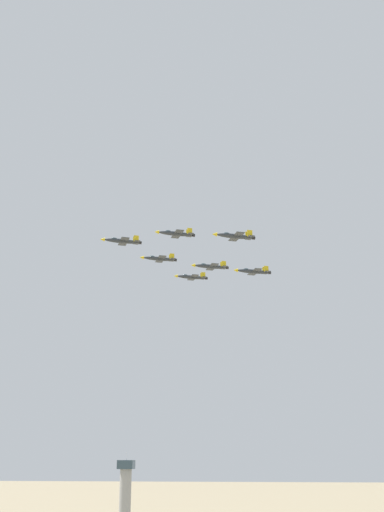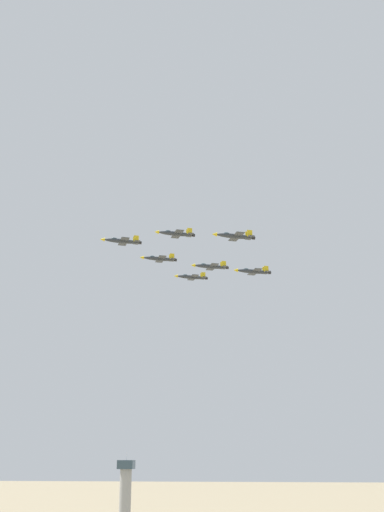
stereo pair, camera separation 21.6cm
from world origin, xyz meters
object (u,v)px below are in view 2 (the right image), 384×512
object	(u,v)px
jet_left_wingman	(176,234)
jet_left_outer	(234,236)
jet_right_wingman	(159,259)
jet_trailing	(253,271)
jet_slot_rear	(211,266)
jet_lead	(122,241)
control_tower	(125,498)
jet_right_outer	(191,277)

from	to	relation	value
jet_left_wingman	jet_left_outer	size ratio (longest dim) A/B	0.97
jet_right_wingman	jet_trailing	xyz separation A→B (m)	(1.90, 38.21, -7.13)
jet_right_wingman	jet_slot_rear	size ratio (longest dim) A/B	1.01
jet_right_wingman	jet_trailing	world-z (taller)	jet_right_wingman
jet_lead	jet_right_wingman	xyz separation A→B (m)	(-20.12, 11.36, -1.02)
jet_lead	jet_left_outer	distance (m)	46.51
jet_right_wingman	jet_left_outer	world-z (taller)	jet_right_wingman
jet_lead	jet_trailing	size ratio (longest dim) A/B	1.01
jet_lead	jet_slot_rear	size ratio (longest dim) A/B	1.04
jet_lead	jet_trailing	distance (m)	53.43
jet_slot_rear	jet_trailing	world-z (taller)	jet_slot_rear
control_tower	jet_left_wingman	distance (m)	101.26
jet_right_outer	jet_slot_rear	world-z (taller)	jet_right_outer
jet_left_outer	jet_right_outer	xyz separation A→B (m)	(-56.18, -20.64, 1.88)
control_tower	jet_trailing	size ratio (longest dim) A/B	2.14
jet_left_outer	jet_trailing	bearing A→B (deg)	-120.95
jet_slot_rear	jet_trailing	distance (m)	17.62
control_tower	jet_right_wingman	xyz separation A→B (m)	(6.23, 12.27, 92.22)
jet_lead	jet_left_outer	world-z (taller)	jet_lead
jet_slot_rear	jet_trailing	xyz separation A→B (m)	(-6.07, 16.52, -0.70)
jet_right_wingman	jet_left_outer	bearing A→B (deg)	111.96
jet_right_wingman	jet_slot_rear	bearing A→B (deg)	140.18
jet_left_outer	control_tower	bearing A→B (deg)	-64.34
jet_left_outer	jet_slot_rear	world-z (taller)	jet_left_outer
jet_lead	jet_left_wingman	xyz separation A→B (m)	(7.97, 21.68, -0.69)
jet_slot_rear	jet_trailing	size ratio (longest dim) A/B	0.97
jet_lead	jet_right_outer	size ratio (longest dim) A/B	1.04
jet_right_outer	jet_lead	bearing A→B (deg)	40.03
jet_right_outer	jet_slot_rear	bearing A→B (deg)	89.67
jet_slot_rear	control_tower	bearing A→B (deg)	-42.04
jet_lead	jet_left_outer	xyz separation A→B (m)	(15.95, 43.37, -5.31)
jet_left_wingman	jet_right_wingman	xyz separation A→B (m)	(-28.09, -10.32, -0.33)
jet_lead	jet_right_outer	xyz separation A→B (m)	(-40.23, 22.73, -3.42)
jet_left_wingman	jet_slot_rear	size ratio (longest dim) A/B	0.99
jet_right_wingman	jet_right_outer	bearing A→B (deg)	-139.09
jet_left_outer	jet_right_outer	size ratio (longest dim) A/B	1.02
jet_lead	jet_trailing	xyz separation A→B (m)	(-18.21, 49.57, -8.15)
jet_right_outer	jet_trailing	world-z (taller)	jet_right_outer
control_tower	jet_left_wingman	size ratio (longest dim) A/B	2.22
jet_right_outer	jet_right_wingman	bearing A→B (deg)	40.03
jet_right_wingman	jet_trailing	bearing A→B (deg)	157.52
control_tower	jet_left_wingman	xyz separation A→B (m)	(34.32, 22.59, 92.55)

